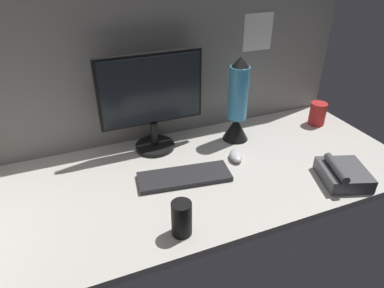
{
  "coord_description": "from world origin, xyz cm",
  "views": [
    {
      "loc": [
        -45.92,
        -107.39,
        82.6
      ],
      "look_at": [
        -4.28,
        0.0,
        14.0
      ],
      "focal_mm": 32.01,
      "sensor_mm": 36.0,
      "label": 1
    }
  ],
  "objects_px": {
    "mug_black_travel": "(182,219)",
    "mug_red_plastic": "(318,114)",
    "keyboard": "(184,177)",
    "mouse": "(236,156)",
    "lava_lamp": "(237,107)",
    "desk_phone": "(343,174)",
    "monitor": "(152,98)"
  },
  "relations": [
    {
      "from": "mug_red_plastic",
      "to": "lava_lamp",
      "type": "xyz_separation_m",
      "value": [
        -0.47,
        0.02,
        0.11
      ]
    },
    {
      "from": "monitor",
      "to": "mug_black_travel",
      "type": "relative_size",
      "value": 3.66
    },
    {
      "from": "mug_black_travel",
      "to": "keyboard",
      "type": "bearing_deg",
      "value": 67.36
    },
    {
      "from": "monitor",
      "to": "mug_black_travel",
      "type": "distance_m",
      "value": 0.59
    },
    {
      "from": "lava_lamp",
      "to": "mug_black_travel",
      "type": "bearing_deg",
      "value": -133.32
    },
    {
      "from": "mouse",
      "to": "desk_phone",
      "type": "relative_size",
      "value": 0.41
    },
    {
      "from": "mug_black_travel",
      "to": "mug_red_plastic",
      "type": "relative_size",
      "value": 1.07
    },
    {
      "from": "mug_red_plastic",
      "to": "lava_lamp",
      "type": "distance_m",
      "value": 0.48
    },
    {
      "from": "mouse",
      "to": "lava_lamp",
      "type": "bearing_deg",
      "value": 80.73
    },
    {
      "from": "mug_black_travel",
      "to": "lava_lamp",
      "type": "xyz_separation_m",
      "value": [
        0.46,
        0.49,
        0.11
      ]
    },
    {
      "from": "desk_phone",
      "to": "mug_red_plastic",
      "type": "bearing_deg",
      "value": 61.89
    },
    {
      "from": "mug_black_travel",
      "to": "lava_lamp",
      "type": "height_order",
      "value": "lava_lamp"
    },
    {
      "from": "keyboard",
      "to": "lava_lamp",
      "type": "distance_m",
      "value": 0.44
    },
    {
      "from": "monitor",
      "to": "mug_black_travel",
      "type": "height_order",
      "value": "monitor"
    },
    {
      "from": "mug_red_plastic",
      "to": "desk_phone",
      "type": "xyz_separation_m",
      "value": [
        -0.23,
        -0.44,
        -0.03
      ]
    },
    {
      "from": "monitor",
      "to": "mouse",
      "type": "relative_size",
      "value": 4.76
    },
    {
      "from": "mouse",
      "to": "keyboard",
      "type": "bearing_deg",
      "value": -151.24
    },
    {
      "from": "monitor",
      "to": "lava_lamp",
      "type": "relative_size",
      "value": 1.14
    },
    {
      "from": "monitor",
      "to": "mouse",
      "type": "bearing_deg",
      "value": -37.97
    },
    {
      "from": "mouse",
      "to": "mug_black_travel",
      "type": "height_order",
      "value": "mug_black_travel"
    },
    {
      "from": "keyboard",
      "to": "mouse",
      "type": "bearing_deg",
      "value": 18.7
    },
    {
      "from": "monitor",
      "to": "mug_red_plastic",
      "type": "relative_size",
      "value": 3.91
    },
    {
      "from": "mouse",
      "to": "desk_phone",
      "type": "xyz_separation_m",
      "value": [
        0.32,
        -0.3,
        0.01
      ]
    },
    {
      "from": "mouse",
      "to": "desk_phone",
      "type": "height_order",
      "value": "desk_phone"
    },
    {
      "from": "mouse",
      "to": "mug_red_plastic",
      "type": "xyz_separation_m",
      "value": [
        0.55,
        0.14,
        0.04
      ]
    },
    {
      "from": "mug_red_plastic",
      "to": "desk_phone",
      "type": "relative_size",
      "value": 0.5
    },
    {
      "from": "mug_black_travel",
      "to": "mug_red_plastic",
      "type": "distance_m",
      "value": 1.03
    },
    {
      "from": "monitor",
      "to": "desk_phone",
      "type": "bearing_deg",
      "value": -40.67
    },
    {
      "from": "monitor",
      "to": "mug_black_travel",
      "type": "xyz_separation_m",
      "value": [
        -0.08,
        -0.56,
        -0.18
      ]
    },
    {
      "from": "mouse",
      "to": "lava_lamp",
      "type": "xyz_separation_m",
      "value": [
        0.08,
        0.16,
        0.15
      ]
    },
    {
      "from": "monitor",
      "to": "keyboard",
      "type": "relative_size",
      "value": 1.23
    },
    {
      "from": "keyboard",
      "to": "desk_phone",
      "type": "xyz_separation_m",
      "value": [
        0.58,
        -0.25,
        0.02
      ]
    }
  ]
}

